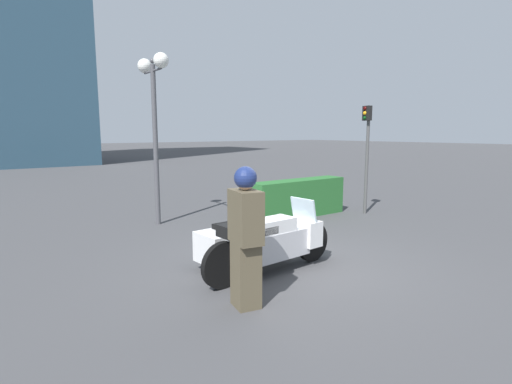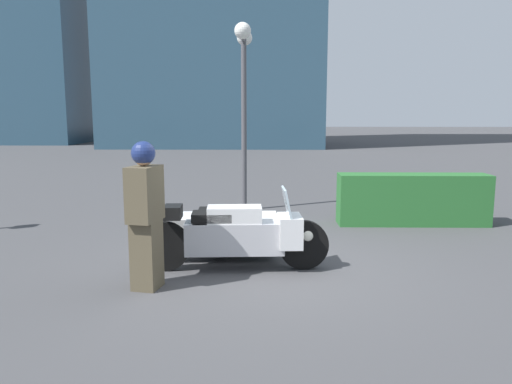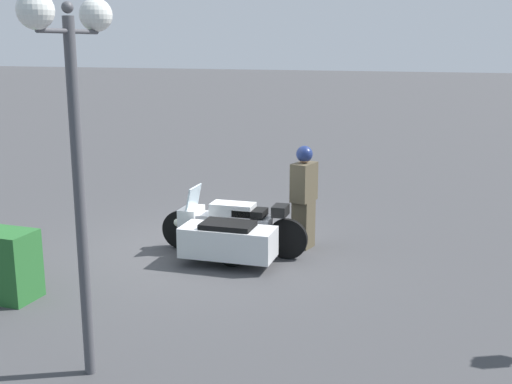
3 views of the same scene
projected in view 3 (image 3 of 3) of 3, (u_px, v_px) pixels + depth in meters
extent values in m
plane|color=#424244|center=(201.00, 251.00, 11.50)|extent=(160.00, 160.00, 0.00)
cylinder|color=black|center=(181.00, 230.00, 11.57)|extent=(0.71, 0.14, 0.71)
cylinder|color=black|center=(287.00, 239.00, 11.02)|extent=(0.71, 0.14, 0.71)
cylinder|color=black|center=(232.00, 250.00, 10.66)|extent=(0.56, 0.13, 0.55)
cube|color=#B7B7BC|center=(233.00, 228.00, 11.27)|extent=(1.41, 0.49, 0.45)
cube|color=white|center=(233.00, 210.00, 11.19)|extent=(0.78, 0.43, 0.24)
cube|color=black|center=(250.00, 212.00, 11.11)|extent=(0.58, 0.42, 0.12)
cube|color=white|center=(191.00, 219.00, 11.46)|extent=(0.35, 0.57, 0.44)
cube|color=silver|center=(194.00, 197.00, 11.36)|extent=(0.14, 0.54, 0.40)
sphere|color=white|center=(179.00, 222.00, 11.55)|extent=(0.18, 0.18, 0.18)
cube|color=white|center=(228.00, 242.00, 10.65)|extent=(1.60, 0.75, 0.50)
sphere|color=white|center=(191.00, 237.00, 10.83)|extent=(0.47, 0.48, 0.47)
cube|color=black|center=(228.00, 225.00, 10.58)|extent=(0.89, 0.61, 0.09)
cube|color=black|center=(280.00, 211.00, 10.95)|extent=(0.26, 0.38, 0.18)
cube|color=brown|center=(303.00, 224.00, 11.63)|extent=(0.38, 0.41, 0.87)
cube|color=brown|center=(304.00, 182.00, 11.45)|extent=(0.41, 0.56, 0.69)
sphere|color=tan|center=(304.00, 156.00, 11.35)|extent=(0.24, 0.24, 0.24)
sphere|color=navy|center=(304.00, 154.00, 11.34)|extent=(0.30, 0.30, 0.30)
cylinder|color=#4C4C51|center=(80.00, 205.00, 6.81)|extent=(0.12, 0.12, 3.90)
cylinder|color=#4C4C51|center=(69.00, 31.00, 6.40)|extent=(0.05, 0.98, 0.05)
sphere|color=white|center=(35.00, 10.00, 5.91)|extent=(0.35, 0.35, 0.35)
sphere|color=white|center=(96.00, 15.00, 6.81)|extent=(0.35, 0.35, 0.35)
sphere|color=#4C4C51|center=(67.00, 7.00, 6.35)|extent=(0.12, 0.12, 0.12)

